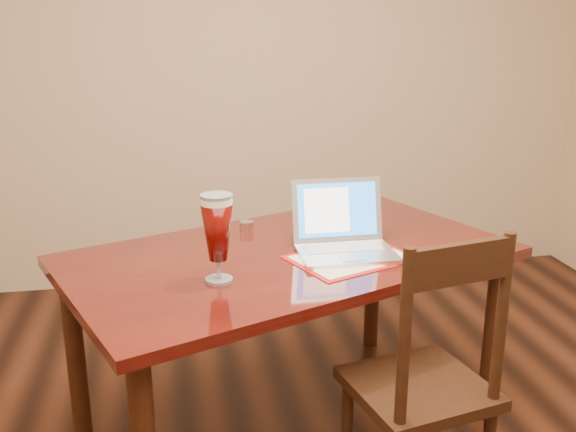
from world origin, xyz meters
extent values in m
cube|color=tan|center=(0.00, 2.50, 1.35)|extent=(4.50, 0.01, 2.70)
cube|color=#4A1009|center=(-0.02, 0.78, 0.76)|extent=(1.91, 1.50, 0.04)
cylinder|color=#34190D|center=(0.82, 0.71, 0.37)|extent=(0.07, 0.07, 0.74)
cylinder|color=#34190D|center=(-0.87, 0.86, 0.37)|extent=(0.07, 0.07, 0.74)
cylinder|color=#34190D|center=(0.53, 1.43, 0.37)|extent=(0.07, 0.07, 0.74)
cube|color=#A7150F|center=(0.19, 0.67, 0.79)|extent=(0.53, 0.46, 0.00)
cube|color=silver|center=(0.19, 0.67, 0.79)|extent=(0.47, 0.40, 0.00)
cube|color=silver|center=(0.18, 0.69, 0.80)|extent=(0.36, 0.25, 0.02)
cube|color=#BBBABF|center=(0.18, 0.74, 0.81)|extent=(0.30, 0.11, 0.00)
cube|color=silver|center=(0.18, 0.62, 0.81)|extent=(0.09, 0.07, 0.00)
cube|color=silver|center=(0.18, 0.84, 0.93)|extent=(0.36, 0.07, 0.24)
cube|color=blue|center=(0.18, 0.84, 0.93)|extent=(0.32, 0.06, 0.20)
cube|color=white|center=(0.13, 0.84, 0.93)|extent=(0.18, 0.05, 0.17)
cylinder|color=silver|center=(-0.32, 0.53, 0.79)|extent=(0.09, 0.09, 0.01)
cylinder|color=silver|center=(-0.32, 0.53, 0.83)|extent=(0.02, 0.02, 0.07)
cylinder|color=white|center=(-0.32, 0.53, 1.07)|extent=(0.11, 0.11, 0.02)
cylinder|color=silver|center=(-0.32, 0.53, 1.09)|extent=(0.11, 0.11, 0.01)
cylinder|color=silver|center=(-0.28, 1.01, 0.81)|extent=(0.06, 0.06, 0.04)
cylinder|color=silver|center=(-0.16, 1.08, 0.81)|extent=(0.06, 0.06, 0.04)
cube|color=black|center=(0.33, 0.29, 0.45)|extent=(0.52, 0.50, 0.04)
cylinder|color=black|center=(0.12, 0.41, 0.21)|extent=(0.04, 0.04, 0.43)
cylinder|color=black|center=(0.46, 0.49, 0.21)|extent=(0.04, 0.04, 0.43)
cylinder|color=black|center=(0.19, 0.09, 0.75)|extent=(0.04, 0.04, 0.56)
cylinder|color=black|center=(0.53, 0.16, 0.75)|extent=(0.04, 0.04, 0.56)
cube|color=black|center=(0.36, 0.12, 0.96)|extent=(0.35, 0.11, 0.12)
camera|label=1|loc=(-0.45, -1.51, 1.63)|focal=40.00mm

